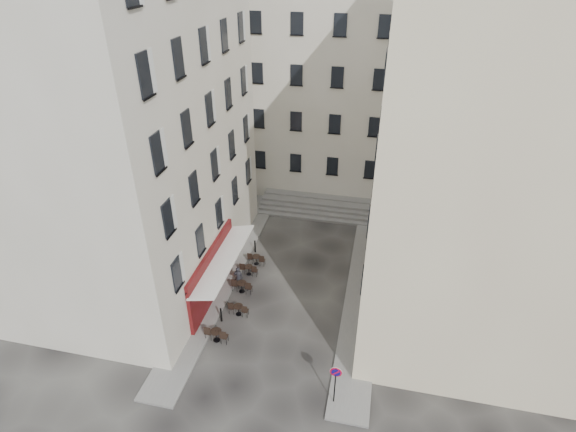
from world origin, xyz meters
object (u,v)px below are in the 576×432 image
(bistro_table_b, at_px, (239,309))
(pedestrian, at_px, (238,277))
(bistro_table_a, at_px, (217,334))
(no_parking_sign, at_px, (335,379))

(bistro_table_b, relative_size, pedestrian, 0.76)
(bistro_table_b, bearing_deg, pedestrian, 107.80)
(bistro_table_a, height_order, pedestrian, pedestrian)
(no_parking_sign, xyz_separation_m, bistro_table_a, (-6.77, 2.54, -1.25))
(no_parking_sign, height_order, pedestrian, no_parking_sign)
(no_parking_sign, xyz_separation_m, pedestrian, (-6.98, 7.11, -0.94))
(bistro_table_b, height_order, pedestrian, pedestrian)
(no_parking_sign, bearing_deg, pedestrian, 136.27)
(no_parking_sign, distance_m, bistro_table_a, 7.34)
(no_parking_sign, xyz_separation_m, bistro_table_b, (-6.22, 4.75, -1.29))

